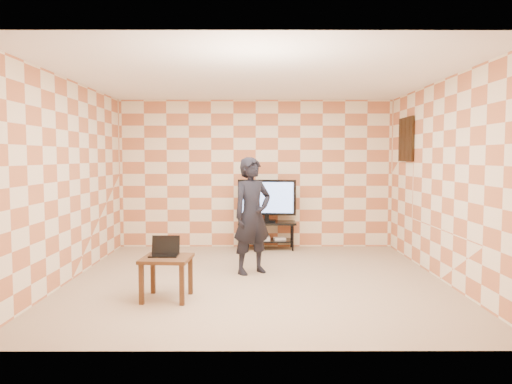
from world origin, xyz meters
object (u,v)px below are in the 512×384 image
tv_stand (267,229)px  side_table (167,264)px  person (252,216)px  tv (267,198)px

tv_stand → side_table: size_ratio=1.73×
tv_stand → person: 1.92m
side_table → person: bearing=52.8°
tv → side_table: 3.42m
tv_stand → side_table: 3.39m
side_table → person: 1.69m
tv_stand → person: person is taller
tv → person: size_ratio=0.63×
tv_stand → tv: (0.00, -0.00, 0.55)m
tv → side_table: bearing=-111.6°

